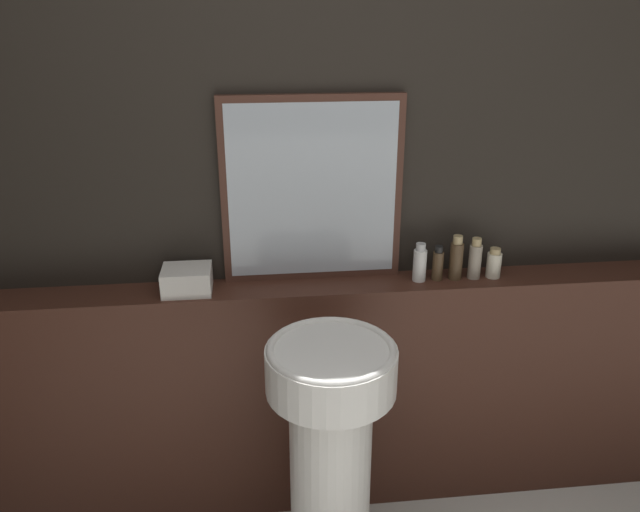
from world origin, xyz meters
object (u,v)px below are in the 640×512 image
at_px(pedestal_sink, 331,449).
at_px(lotion_bottle, 456,259).
at_px(mirror, 312,191).
at_px(conditioner_bottle, 438,264).
at_px(towel_stack, 187,280).
at_px(hand_soap_bottle, 494,264).
at_px(shampoo_bottle, 420,264).
at_px(body_wash_bottle, 475,260).

xyz_separation_m(pedestal_sink, lotion_bottle, (0.51, 0.40, 0.49)).
bearing_deg(mirror, conditioner_bottle, -8.94).
height_order(pedestal_sink, towel_stack, towel_stack).
bearing_deg(pedestal_sink, lotion_bottle, 37.92).
distance_m(towel_stack, hand_soap_bottle, 1.12).
relative_size(mirror, shampoo_bottle, 4.62).
relative_size(shampoo_bottle, conditioner_bottle, 1.10).
xyz_separation_m(towel_stack, hand_soap_bottle, (1.12, 0.00, 0.01)).
bearing_deg(lotion_bottle, body_wash_bottle, 0.00).
height_order(towel_stack, hand_soap_bottle, hand_soap_bottle).
bearing_deg(mirror, body_wash_bottle, -6.86).
distance_m(pedestal_sink, hand_soap_bottle, 0.90).
relative_size(body_wash_bottle, hand_soap_bottle, 1.38).
xyz_separation_m(pedestal_sink, shampoo_bottle, (0.38, 0.40, 0.48)).
distance_m(conditioner_bottle, lotion_bottle, 0.07).
bearing_deg(hand_soap_bottle, pedestal_sink, -148.77).
xyz_separation_m(mirror, conditioner_bottle, (0.45, -0.07, -0.27)).
xyz_separation_m(pedestal_sink, conditioner_bottle, (0.44, 0.40, 0.47)).
bearing_deg(hand_soap_bottle, mirror, 173.90).
height_order(mirror, hand_soap_bottle, mirror).
distance_m(pedestal_sink, towel_stack, 0.76).
relative_size(pedestal_sink, lotion_bottle, 5.55).
xyz_separation_m(pedestal_sink, mirror, (-0.01, 0.47, 0.75)).
xyz_separation_m(pedestal_sink, towel_stack, (-0.46, 0.40, 0.46)).
relative_size(pedestal_sink, hand_soap_bottle, 8.24).
distance_m(mirror, body_wash_bottle, 0.65).
distance_m(shampoo_bottle, body_wash_bottle, 0.21).
bearing_deg(towel_stack, pedestal_sink, -40.88).
bearing_deg(mirror, towel_stack, -171.03).
xyz_separation_m(conditioner_bottle, lotion_bottle, (0.07, 0.00, 0.02)).
relative_size(conditioner_bottle, body_wash_bottle, 0.84).
bearing_deg(lotion_bottle, towel_stack, 180.00).
height_order(pedestal_sink, hand_soap_bottle, hand_soap_bottle).
height_order(lotion_bottle, body_wash_bottle, lotion_bottle).
xyz_separation_m(shampoo_bottle, body_wash_bottle, (0.21, -0.00, 0.01)).
bearing_deg(mirror, hand_soap_bottle, -6.10).
bearing_deg(pedestal_sink, body_wash_bottle, 34.35).
bearing_deg(pedestal_sink, shampoo_bottle, 46.68).
distance_m(shampoo_bottle, hand_soap_bottle, 0.28).
relative_size(shampoo_bottle, lotion_bottle, 0.86).
xyz_separation_m(conditioner_bottle, body_wash_bottle, (0.14, 0.00, 0.01)).
xyz_separation_m(mirror, hand_soap_bottle, (0.67, -0.07, -0.28)).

